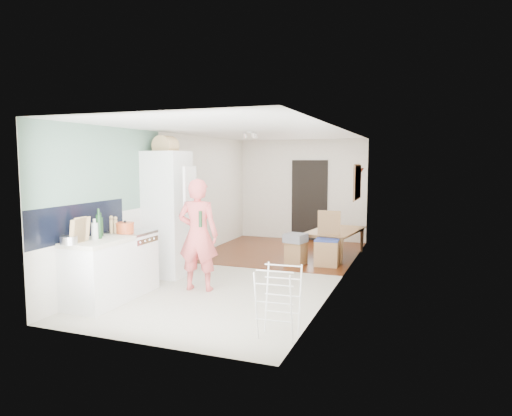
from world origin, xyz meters
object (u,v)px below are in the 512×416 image
Objects in this scene: stool at (296,253)px; drying_rack at (278,302)px; dining_table at (337,245)px; dining_chair at (327,239)px; person at (198,225)px.

drying_rack is at bearing -77.79° from stool.
dining_table is 1.31× the size of dining_chair.
person is 1.97× the size of dining_chair.
stool is at bearing 158.05° from dining_table.
drying_rack is at bearing -90.12° from dining_chair.
dining_chair is 3.69m from drying_rack.
drying_rack reaches higher than dining_table.
dining_table is 4.60m from drying_rack.
person is at bearing -114.09° from stool.
dining_chair is 2.32× the size of stool.
drying_rack is (1.74, -1.41, -0.61)m from person.
dining_chair is 0.66m from stool.
person is at bearing 162.09° from dining_table.
stool is 3.66m from drying_rack.
stool is at bearing 98.62° from drying_rack.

